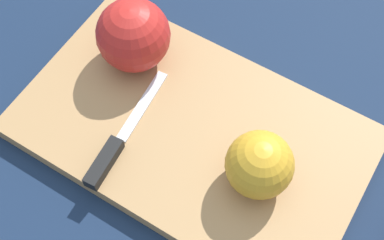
{
  "coord_description": "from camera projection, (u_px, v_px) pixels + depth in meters",
  "views": [
    {
      "loc": [
        -0.13,
        0.26,
        0.57
      ],
      "look_at": [
        0.0,
        0.0,
        0.04
      ],
      "focal_mm": 50.0,
      "sensor_mm": 36.0,
      "label": 1
    }
  ],
  "objects": [
    {
      "name": "apple_half_right",
      "position": [
        133.0,
        35.0,
        0.63
      ],
      "size": [
        0.09,
        0.09,
        0.09
      ],
      "rotation": [
        0.0,
        0.0,
        1.46
      ],
      "color": "red",
      "rests_on": "cutting_board"
    },
    {
      "name": "apple_half_left",
      "position": [
        260.0,
        165.0,
        0.56
      ],
      "size": [
        0.07,
        0.07,
        0.07
      ],
      "rotation": [
        0.0,
        0.0,
        4.36
      ],
      "color": "gold",
      "rests_on": "cutting_board"
    },
    {
      "name": "knife",
      "position": [
        112.0,
        151.0,
        0.6
      ],
      "size": [
        0.02,
        0.16,
        0.02
      ],
      "rotation": [
        0.0,
        0.0,
        -1.56
      ],
      "color": "silver",
      "rests_on": "cutting_board"
    },
    {
      "name": "ground_plane",
      "position": [
        192.0,
        137.0,
        0.64
      ],
      "size": [
        4.0,
        4.0,
        0.0
      ],
      "primitive_type": "plane",
      "color": "#14233D"
    },
    {
      "name": "cutting_board",
      "position": [
        192.0,
        133.0,
        0.63
      ],
      "size": [
        0.42,
        0.27,
        0.02
      ],
      "color": "#A37A4C",
      "rests_on": "ground_plane"
    }
  ]
}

